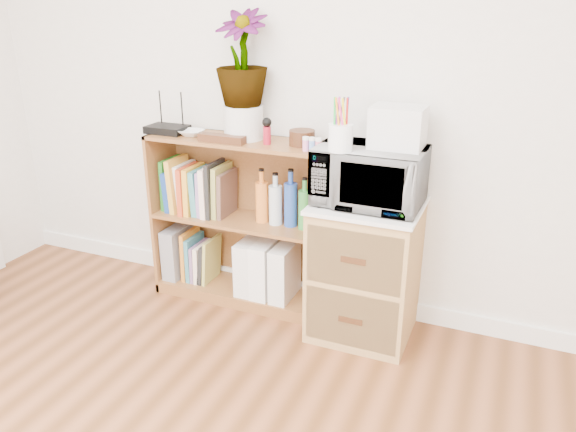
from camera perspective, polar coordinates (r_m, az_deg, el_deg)
The scene contains 21 objects.
skirting_board at distance 3.32m, azimuth 1.82°, elevation -7.48°, with size 4.00×0.02×0.10m, color white.
bookshelf at distance 3.15m, azimuth -4.96°, elevation -0.62°, with size 1.00×0.30×0.95m, color brown.
wicker_unit at distance 2.89m, azimuth 7.78°, elevation -5.59°, with size 0.50×0.45×0.70m, color #9E7542.
microwave at distance 2.69m, azimuth 8.26°, elevation 4.04°, with size 0.50×0.34×0.28m, color silver.
pen_cup at distance 2.56m, azimuth 5.34°, elevation 7.93°, with size 0.11×0.11×0.12m, color white.
small_appliance at distance 2.65m, azimuth 11.11°, elevation 8.87°, with size 0.24×0.20×0.19m, color silver.
router at distance 3.20m, azimuth -12.15°, elevation 8.61°, with size 0.22×0.15×0.04m, color black.
white_bowl at distance 3.10m, azimuth -9.75°, elevation 8.32°, with size 0.13×0.13×0.03m, color silver.
plant_pot at distance 2.99m, azimuth -4.53°, elevation 9.48°, with size 0.21×0.21×0.18m, color silver.
potted_plant at distance 2.94m, azimuth -4.72°, elevation 15.70°, with size 0.27×0.27×0.48m, color #427C31.
trinket_box at distance 2.93m, azimuth -6.73°, elevation 7.80°, with size 0.25×0.06×0.04m, color #381F0F.
kokeshi_doll at distance 2.88m, azimuth -2.15°, elevation 8.18°, with size 0.04×0.04×0.09m, color maroon.
wooden_bowl at distance 2.86m, azimuth 1.43°, elevation 7.95°, with size 0.13×0.13×0.08m, color #3A230F.
paint_jars at distance 2.74m, azimuth 2.45°, elevation 7.12°, with size 0.11×0.04×0.06m, color pink.
file_box at distance 3.46m, azimuth -11.08°, elevation -3.47°, with size 0.09×0.24×0.31m, color gray.
magazine_holder_left at distance 3.22m, azimuth -3.84°, elevation -4.98°, with size 0.10×0.25×0.31m, color silver.
magazine_holder_mid at distance 3.18m, azimuth -2.23°, elevation -5.24°, with size 0.10×0.25×0.32m, color white.
magazine_holder_right at distance 3.14m, azimuth -0.33°, elevation -5.64°, with size 0.10×0.25×0.31m, color silver.
cookbooks at distance 3.22m, azimuth -9.21°, elevation 2.75°, with size 0.40×0.20×0.31m.
liquor_bottles at distance 2.96m, azimuth 0.81°, elevation 1.49°, with size 0.47×0.07×0.31m.
lower_books at distance 3.39m, azimuth -8.87°, elevation -4.30°, with size 0.18×0.19×0.30m.
Camera 1 is at (1.03, -0.48, 1.65)m, focal length 35.00 mm.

